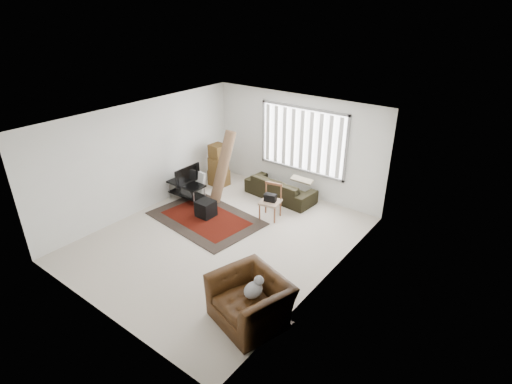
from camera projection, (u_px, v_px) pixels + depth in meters
room at (236, 158)px, 8.49m from camera, size 6.00×6.02×2.71m
persian_rug at (206, 218)px, 9.69m from camera, size 2.79×2.02×0.02m
tv_stand at (186, 188)px, 10.39m from camera, size 1.03×0.46×0.51m
tv at (185, 175)px, 10.23m from camera, size 0.11×0.83×0.48m
subwoofer at (206, 209)px, 9.69m from camera, size 0.40×0.40×0.40m
moving_boxes at (219, 167)px, 11.23m from camera, size 0.53×0.49×1.20m
white_flatpack at (197, 184)px, 10.61m from camera, size 0.61×0.33×0.74m
rolled_rug at (223, 167)px, 10.23m from camera, size 0.48×0.89×1.87m
sofa at (280, 185)px, 10.56m from camera, size 1.99×0.98×0.74m
side_chair at (271, 200)px, 9.55m from camera, size 0.55×0.55×0.86m
armchair at (251, 298)px, 6.46m from camera, size 1.46×1.35×0.89m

